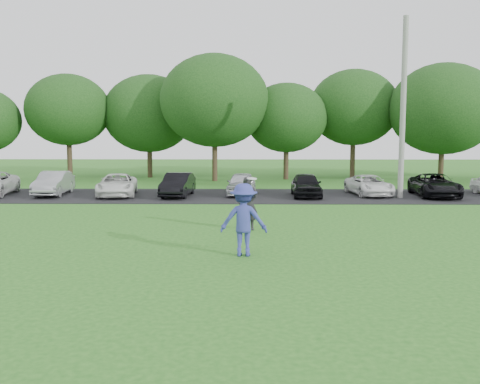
# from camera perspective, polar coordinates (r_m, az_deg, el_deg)

# --- Properties ---
(ground) EXTENTS (100.00, 100.00, 0.00)m
(ground) POSITION_cam_1_polar(r_m,az_deg,el_deg) (15.49, -0.19, -6.26)
(ground) COLOR #24641C
(ground) RESTS_ON ground
(parking_lot) EXTENTS (32.00, 6.50, 0.03)m
(parking_lot) POSITION_cam_1_polar(r_m,az_deg,el_deg) (28.31, 0.28, -0.40)
(parking_lot) COLOR black
(parking_lot) RESTS_ON ground
(utility_pole) EXTENTS (0.28, 0.28, 9.10)m
(utility_pole) POSITION_cam_1_polar(r_m,az_deg,el_deg) (28.43, 17.00, 8.51)
(utility_pole) COLOR gray
(utility_pole) RESTS_ON ground
(frisbee_player) EXTENTS (1.34, 0.82, 2.16)m
(frisbee_player) POSITION_cam_1_polar(r_m,az_deg,el_deg) (14.69, 0.39, -2.97)
(frisbee_player) COLOR #353C97
(frisbee_player) RESTS_ON ground
(camera_bystander) EXTENTS (0.69, 0.47, 1.86)m
(camera_bystander) POSITION_cam_1_polar(r_m,az_deg,el_deg) (18.53, 0.88, -1.22)
(camera_bystander) COLOR black
(camera_bystander) RESTS_ON ground
(parked_cars) EXTENTS (29.04, 4.92, 1.26)m
(parked_cars) POSITION_cam_1_polar(r_m,az_deg,el_deg) (28.19, -1.97, 0.81)
(parked_cars) COLOR silver
(parked_cars) RESTS_ON parking_lot
(tree_row) EXTENTS (42.39, 9.85, 8.64)m
(tree_row) POSITION_cam_1_polar(r_m,az_deg,el_deg) (37.91, 2.74, 8.75)
(tree_row) COLOR #38281C
(tree_row) RESTS_ON ground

